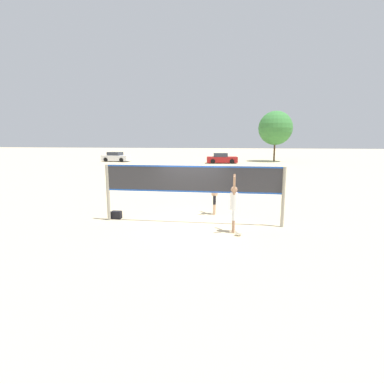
% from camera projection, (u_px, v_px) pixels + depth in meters
% --- Properties ---
extents(ground_plane, '(200.00, 200.00, 0.00)m').
position_uv_depth(ground_plane, '(192.00, 223.00, 12.04)').
color(ground_plane, beige).
extents(volleyball_net, '(7.13, 0.13, 2.32)m').
position_uv_depth(volleyball_net, '(192.00, 184.00, 11.76)').
color(volleyball_net, gray).
rests_on(volleyball_net, ground_plane).
extents(player_spiker, '(0.28, 0.70, 2.09)m').
position_uv_depth(player_spiker, '(234.00, 203.00, 10.69)').
color(player_spiker, tan).
rests_on(player_spiker, ground_plane).
extents(player_blocker, '(0.28, 0.70, 2.13)m').
position_uv_depth(player_blocker, '(215.00, 190.00, 13.27)').
color(player_blocker, tan).
rests_on(player_blocker, ground_plane).
extents(volleyball, '(0.23, 0.23, 0.23)m').
position_uv_depth(volleyball, '(239.00, 233.00, 10.46)').
color(volleyball, silver).
rests_on(volleyball, ground_plane).
extents(gear_bag, '(0.41, 0.28, 0.32)m').
position_uv_depth(gear_bag, '(116.00, 215.00, 12.72)').
color(gear_bag, black).
rests_on(gear_bag, ground_plane).
extents(parked_car_near, '(4.42, 2.32, 1.42)m').
position_uv_depth(parked_car_near, '(222.00, 159.00, 41.81)').
color(parked_car_near, maroon).
rests_on(parked_car_near, ground_plane).
extents(parked_car_mid, '(4.41, 2.36, 1.43)m').
position_uv_depth(parked_car_mid, '(116.00, 157.00, 44.90)').
color(parked_car_mid, silver).
rests_on(parked_car_mid, ground_plane).
extents(tree_left_cluster, '(5.01, 5.01, 7.46)m').
position_uv_depth(tree_left_cluster, '(275.00, 128.00, 44.49)').
color(tree_left_cluster, '#4C3823').
rests_on(tree_left_cluster, ground_plane).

